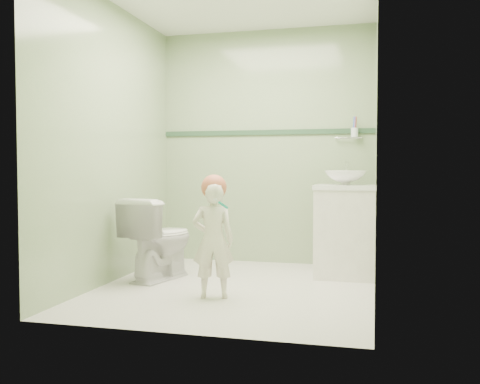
# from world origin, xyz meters

# --- Properties ---
(ground) EXTENTS (2.50, 2.50, 0.00)m
(ground) POSITION_xyz_m (0.00, 0.00, 0.00)
(ground) COLOR silver
(ground) RESTS_ON ground
(room_shell) EXTENTS (2.50, 2.54, 2.40)m
(room_shell) POSITION_xyz_m (0.00, 0.00, 1.20)
(room_shell) COLOR #8DAC7A
(room_shell) RESTS_ON ground
(trim_stripe) EXTENTS (2.20, 0.02, 0.05)m
(trim_stripe) POSITION_xyz_m (0.00, 1.24, 1.35)
(trim_stripe) COLOR #2B4B32
(trim_stripe) RESTS_ON room_shell
(vanity) EXTENTS (0.52, 0.50, 0.80)m
(vanity) POSITION_xyz_m (0.84, 0.70, 0.40)
(vanity) COLOR silver
(vanity) RESTS_ON ground
(counter) EXTENTS (0.54, 0.52, 0.04)m
(counter) POSITION_xyz_m (0.84, 0.70, 0.81)
(counter) COLOR white
(counter) RESTS_ON vanity
(basin) EXTENTS (0.37, 0.37, 0.13)m
(basin) POSITION_xyz_m (0.84, 0.70, 0.89)
(basin) COLOR white
(basin) RESTS_ON counter
(faucet) EXTENTS (0.03, 0.13, 0.18)m
(faucet) POSITION_xyz_m (0.84, 0.89, 0.97)
(faucet) COLOR silver
(faucet) RESTS_ON counter
(cup_holder) EXTENTS (0.26, 0.07, 0.21)m
(cup_holder) POSITION_xyz_m (0.89, 1.18, 1.33)
(cup_holder) COLOR silver
(cup_holder) RESTS_ON room_shell
(toilet) EXTENTS (0.57, 0.79, 0.72)m
(toilet) POSITION_xyz_m (-0.74, 0.18, 0.36)
(toilet) COLOR white
(toilet) RESTS_ON ground
(toddler) EXTENTS (0.36, 0.28, 0.87)m
(toddler) POSITION_xyz_m (-0.08, -0.35, 0.44)
(toddler) COLOR white
(toddler) RESTS_ON ground
(hair_cap) EXTENTS (0.19, 0.19, 0.19)m
(hair_cap) POSITION_xyz_m (-0.08, -0.33, 0.84)
(hair_cap) COLOR #C26342
(hair_cap) RESTS_ON toddler
(teal_toothbrush) EXTENTS (0.11, 0.14, 0.08)m
(teal_toothbrush) POSITION_xyz_m (0.02, -0.45, 0.71)
(teal_toothbrush) COLOR #038E6F
(teal_toothbrush) RESTS_ON toddler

